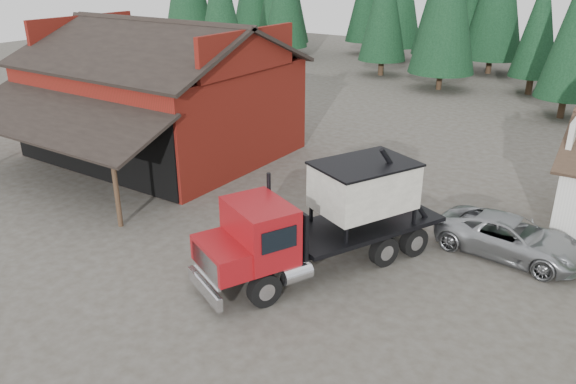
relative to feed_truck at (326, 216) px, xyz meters
The scene contains 6 objects.
ground 5.29m from the feed_truck, 125.39° to the right, with size 120.00×120.00×0.00m, color #433E34.
red_barn 15.07m from the feed_truck, 156.98° to the left, with size 12.80×13.63×7.18m.
conifer_backdrop 38.14m from the feed_truck, 94.30° to the left, with size 76.00×16.00×16.00m, color black, non-canonical shape.
near_pine_a 34.83m from the feed_truck, 136.02° to the left, with size 4.40×4.40×11.40m.
feed_truck is the anchor object (origin of this frame).
silver_car 6.86m from the feed_truck, 40.38° to the left, with size 2.39×5.18×1.44m, color #979A9E.
Camera 1 is at (11.43, -11.02, 10.02)m, focal length 35.00 mm.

